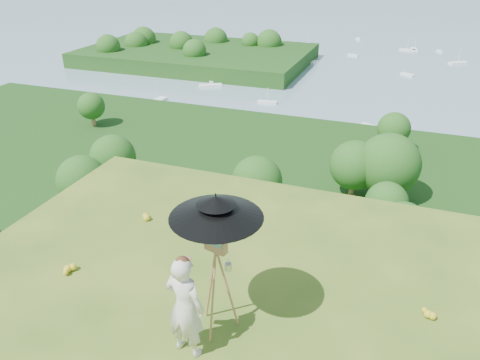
% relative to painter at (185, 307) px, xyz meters
% --- Properties ---
extents(forest_slope, '(140.00, 56.00, 22.00)m').
position_rel_painter_xyz_m(forest_slope, '(2.13, 33.46, -29.81)').
color(forest_slope, '#0F330E').
rests_on(forest_slope, bay_water).
extents(shoreline_tier, '(170.00, 28.00, 8.00)m').
position_rel_painter_xyz_m(shoreline_tier, '(2.13, 73.46, -36.81)').
color(shoreline_tier, '#675D52').
rests_on(shoreline_tier, bay_water).
extents(bay_water, '(700.00, 700.00, 0.00)m').
position_rel_painter_xyz_m(bay_water, '(2.13, 238.46, -34.81)').
color(bay_water, '#7194A1').
rests_on(bay_water, ground).
extents(peninsula, '(90.00, 60.00, 12.00)m').
position_rel_painter_xyz_m(peninsula, '(-72.87, 153.46, -29.81)').
color(peninsula, '#0F330E').
rests_on(peninsula, bay_water).
extents(slope_trees, '(110.00, 50.00, 6.00)m').
position_rel_painter_xyz_m(slope_trees, '(2.13, 33.46, -15.81)').
color(slope_trees, '#1C5519').
rests_on(slope_trees, forest_slope).
extents(harbor_town, '(110.00, 22.00, 5.00)m').
position_rel_painter_xyz_m(harbor_town, '(2.13, 73.46, -30.31)').
color(harbor_town, silver).
rests_on(harbor_town, shoreline_tier).
extents(moored_boats, '(140.00, 140.00, 0.70)m').
position_rel_painter_xyz_m(moored_boats, '(-10.37, 159.46, -34.46)').
color(moored_boats, white).
rests_on(moored_boats, bay_water).
extents(painter, '(0.64, 0.46, 1.61)m').
position_rel_painter_xyz_m(painter, '(0.00, 0.00, 0.00)').
color(painter, beige).
rests_on(painter, ground).
extents(field_easel, '(0.80, 0.80, 1.74)m').
position_rel_painter_xyz_m(field_easel, '(0.23, 0.57, 0.06)').
color(field_easel, '#A16843').
rests_on(field_easel, ground).
extents(sun_umbrella, '(1.35, 1.35, 0.86)m').
position_rel_painter_xyz_m(sun_umbrella, '(0.23, 0.60, 1.05)').
color(sun_umbrella, black).
rests_on(sun_umbrella, field_easel).
extents(painter_cap, '(0.26, 0.29, 0.10)m').
position_rel_painter_xyz_m(painter_cap, '(0.00, 0.00, 0.76)').
color(painter_cap, '#BE686C').
rests_on(painter_cap, painter).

